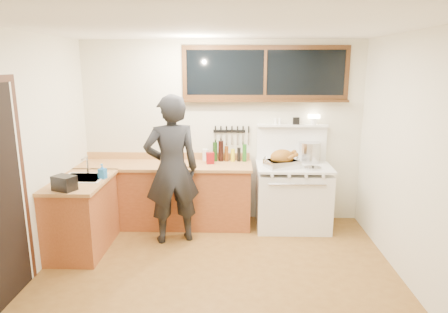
{
  "coord_description": "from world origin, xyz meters",
  "views": [
    {
      "loc": [
        0.19,
        -3.96,
        2.26
      ],
      "look_at": [
        0.05,
        0.85,
        1.15
      ],
      "focal_mm": 32.0,
      "sensor_mm": 36.0,
      "label": 1
    }
  ],
  "objects_px": {
    "cutting_board": "(175,162)",
    "roast_turkey": "(282,160)",
    "vintage_stove": "(293,195)",
    "man": "(172,170)"
  },
  "relations": [
    {
      "from": "cutting_board",
      "to": "vintage_stove",
      "type": "bearing_deg",
      "value": 1.96
    },
    {
      "from": "vintage_stove",
      "to": "cutting_board",
      "type": "distance_m",
      "value": 1.71
    },
    {
      "from": "vintage_stove",
      "to": "roast_turkey",
      "type": "relative_size",
      "value": 3.1
    },
    {
      "from": "vintage_stove",
      "to": "roast_turkey",
      "type": "height_order",
      "value": "vintage_stove"
    },
    {
      "from": "cutting_board",
      "to": "roast_turkey",
      "type": "distance_m",
      "value": 1.47
    },
    {
      "from": "roast_turkey",
      "to": "cutting_board",
      "type": "bearing_deg",
      "value": 178.12
    },
    {
      "from": "vintage_stove",
      "to": "cutting_board",
      "type": "bearing_deg",
      "value": -178.04
    },
    {
      "from": "man",
      "to": "cutting_board",
      "type": "bearing_deg",
      "value": 93.58
    },
    {
      "from": "cutting_board",
      "to": "roast_turkey",
      "type": "bearing_deg",
      "value": -1.88
    },
    {
      "from": "vintage_stove",
      "to": "roast_turkey",
      "type": "bearing_deg",
      "value": -149.03
    }
  ]
}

